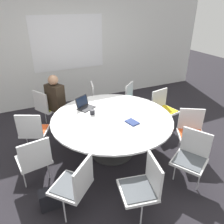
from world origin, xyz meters
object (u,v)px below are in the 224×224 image
(chair_6, at_px, (191,130))
(laptop, at_px, (84,105))
(chair_0, at_px, (46,106))
(coffee_cup, at_px, (92,112))
(chair_4, at_px, (143,185))
(chair_5, at_px, (191,155))
(chair_7, at_px, (163,107))
(chair_2, at_px, (34,158))
(chair_8, at_px, (134,99))
(chair_1, at_px, (33,129))
(chair_9, at_px, (98,98))
(handbag, at_px, (53,198))
(person_0, at_px, (56,99))
(chair_3, at_px, (75,184))
(spiral_notebook, at_px, (132,122))

(chair_6, relative_size, laptop, 2.32)
(chair_0, height_order, coffee_cup, chair_0)
(chair_4, relative_size, coffee_cup, 9.67)
(chair_5, height_order, chair_7, same)
(chair_2, bearing_deg, chair_5, -31.70)
(chair_8, bearing_deg, chair_6, 57.38)
(chair_0, distance_m, chair_8, 1.92)
(chair_1, bearing_deg, chair_8, 36.20)
(chair_4, xyz_separation_m, laptop, (-0.10, 1.88, 0.27))
(chair_9, bearing_deg, handbag, -21.23)
(chair_4, bearing_deg, laptop, 14.66)
(chair_7, height_order, person_0, person_0)
(chair_3, relative_size, spiral_notebook, 3.58)
(chair_2, distance_m, coffee_cup, 1.21)
(chair_5, relative_size, coffee_cup, 9.67)
(chair_2, relative_size, chair_7, 1.00)
(chair_8, xyz_separation_m, chair_9, (-0.72, 0.40, 0.00))
(chair_5, bearing_deg, laptop, 1.98)
(chair_2, height_order, chair_5, same)
(chair_1, xyz_separation_m, chair_9, (1.52, 0.80, 0.00))
(person_0, xyz_separation_m, handbag, (-0.52, -1.97, -0.56))
(chair_8, bearing_deg, chair_3, 4.04)
(chair_9, relative_size, handbag, 2.38)
(chair_6, xyz_separation_m, chair_9, (-0.94, 1.96, 0.00))
(coffee_cup, distance_m, handbag, 1.49)
(chair_1, height_order, spiral_notebook, chair_1)
(laptop, relative_size, spiral_notebook, 1.54)
(chair_0, height_order, chair_2, same)
(chair_6, height_order, coffee_cup, chair_6)
(laptop, relative_size, coffee_cup, 4.17)
(chair_7, bearing_deg, chair_1, -15.60)
(chair_8, xyz_separation_m, handbag, (-2.19, -1.67, -0.37))
(chair_6, bearing_deg, chair_8, -51.67)
(laptop, height_order, spiral_notebook, laptop)
(chair_0, bearing_deg, chair_9, 56.64)
(coffee_cup, height_order, handbag, coffee_cup)
(chair_4, xyz_separation_m, chair_9, (0.48, 2.67, 0.00))
(chair_7, distance_m, chair_9, 1.46)
(chair_8, bearing_deg, handbag, -3.36)
(chair_1, height_order, person_0, person_0)
(spiral_notebook, bearing_deg, chair_4, -112.36)
(chair_1, distance_m, chair_5, 2.59)
(chair_4, relative_size, person_0, 0.71)
(chair_0, xyz_separation_m, chair_4, (0.67, -2.75, 0.00))
(chair_2, bearing_deg, chair_6, -16.56)
(chair_5, xyz_separation_m, chair_6, (0.48, 0.52, 0.00))
(coffee_cup, bearing_deg, chair_7, 2.83)
(chair_1, bearing_deg, chair_7, 21.30)
(laptop, bearing_deg, chair_9, 24.45)
(chair_9, bearing_deg, chair_8, 75.33)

